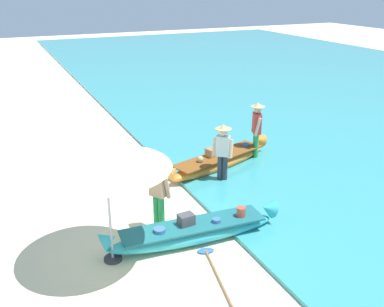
# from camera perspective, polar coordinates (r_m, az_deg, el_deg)

# --- Properties ---
(ground_plane) EXTENTS (80.00, 80.00, 0.00)m
(ground_plane) POSITION_cam_1_polar(r_m,az_deg,el_deg) (9.39, -7.84, -12.43)
(ground_plane) COLOR beige
(sea) EXTENTS (24.00, 56.00, 0.10)m
(sea) POSITION_cam_1_polar(r_m,az_deg,el_deg) (23.07, 21.28, 7.10)
(sea) COLOR teal
(sea) RESTS_ON ground
(boat_cyan_foreground) EXTENTS (4.01, 0.90, 0.69)m
(boat_cyan_foreground) POSITION_cam_1_polar(r_m,az_deg,el_deg) (9.49, 0.21, -10.07)
(boat_cyan_foreground) COLOR #33B2BC
(boat_cyan_foreground) RESTS_ON ground
(boat_orange_midground) EXTENTS (3.96, 1.81, 0.71)m
(boat_orange_midground) POSITION_cam_1_polar(r_m,az_deg,el_deg) (13.01, 3.52, -0.97)
(boat_orange_midground) COLOR orange
(boat_orange_midground) RESTS_ON ground
(person_vendor_hatted) EXTENTS (0.55, 0.50, 1.69)m
(person_vendor_hatted) POSITION_cam_1_polar(r_m,az_deg,el_deg) (11.87, 4.03, 0.52)
(person_vendor_hatted) COLOR #333842
(person_vendor_hatted) RESTS_ON ground
(person_tourist_customer) EXTENTS (0.46, 0.57, 1.65)m
(person_tourist_customer) POSITION_cam_1_polar(r_m,az_deg,el_deg) (9.65, -4.38, -4.92)
(person_tourist_customer) COLOR green
(person_tourist_customer) RESTS_ON ground
(person_vendor_assistant) EXTENTS (0.44, 0.59, 1.83)m
(person_vendor_assistant) POSITION_cam_1_polar(r_m,az_deg,el_deg) (13.55, 8.37, 3.40)
(person_vendor_assistant) COLOR green
(person_vendor_assistant) RESTS_ON ground
(patio_umbrella_large) EXTENTS (2.45, 2.45, 2.34)m
(patio_umbrella_large) POSITION_cam_1_polar(r_m,az_deg,el_deg) (8.17, -11.17, -0.83)
(patio_umbrella_large) COLOR #B7B7BC
(patio_umbrella_large) RESTS_ON ground
(paddle) EXTENTS (0.55, 1.84, 0.05)m
(paddle) POSITION_cam_1_polar(r_m,az_deg,el_deg) (8.82, 2.80, -14.50)
(paddle) COLOR #8E6B47
(paddle) RESTS_ON ground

